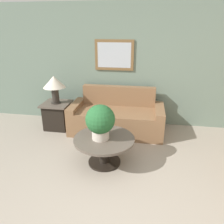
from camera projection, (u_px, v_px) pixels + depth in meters
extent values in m
cube|color=slate|center=(136.00, 67.00, 4.73)|extent=(7.92, 0.06, 2.60)
cube|color=brown|center=(114.00, 55.00, 4.67)|extent=(0.84, 0.03, 0.64)
cube|color=#B2BCC6|center=(114.00, 55.00, 4.66)|extent=(0.72, 0.01, 0.52)
cube|color=brown|center=(116.00, 121.00, 4.63)|extent=(1.58, 0.86, 0.49)
cube|color=brown|center=(119.00, 96.00, 4.79)|extent=(1.58, 0.16, 0.42)
cube|color=brown|center=(76.00, 116.00, 4.75)|extent=(0.18, 0.86, 0.59)
cube|color=brown|center=(159.00, 122.00, 4.48)|extent=(0.18, 0.86, 0.59)
cylinder|color=black|center=(104.00, 162.00, 3.65)|extent=(0.54, 0.54, 0.03)
cylinder|color=black|center=(104.00, 151.00, 3.57)|extent=(0.18, 0.18, 0.39)
cylinder|color=brown|center=(104.00, 139.00, 3.49)|extent=(0.98, 0.98, 0.04)
cube|color=black|center=(58.00, 116.00, 4.81)|extent=(0.49, 0.49, 0.54)
cube|color=brown|center=(56.00, 104.00, 4.71)|extent=(0.58, 0.58, 0.03)
cylinder|color=#2D2823|center=(56.00, 103.00, 4.70)|extent=(0.21, 0.21, 0.02)
cylinder|color=#2D2823|center=(55.00, 95.00, 4.63)|extent=(0.15, 0.15, 0.33)
cone|color=beige|center=(54.00, 82.00, 4.53)|extent=(0.46, 0.46, 0.24)
cylinder|color=beige|center=(101.00, 134.00, 3.44)|extent=(0.27, 0.27, 0.16)
sphere|color=#235B2D|center=(100.00, 119.00, 3.35)|extent=(0.46, 0.46, 0.46)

